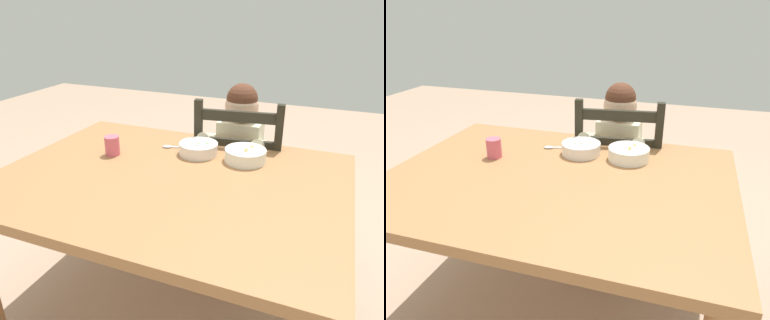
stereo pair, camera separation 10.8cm
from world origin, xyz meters
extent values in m
plane|color=tan|center=(0.00, 0.00, 0.00)|extent=(8.00, 8.00, 0.00)
cube|color=#A36F43|center=(0.00, 0.00, 0.68)|extent=(1.37, 1.02, 0.04)
cylinder|color=#A36F43|center=(-0.61, 0.43, 0.33)|extent=(0.07, 0.07, 0.66)
cylinder|color=#A36F43|center=(0.61, 0.43, 0.33)|extent=(0.07, 0.07, 0.66)
cube|color=black|center=(0.13, 0.61, 0.45)|extent=(0.47, 0.47, 0.02)
cube|color=black|center=(0.29, 0.82, 0.22)|extent=(0.04, 0.04, 0.44)
cube|color=black|center=(-0.08, 0.77, 0.22)|extent=(0.04, 0.04, 0.44)
cube|color=black|center=(0.35, 0.45, 0.22)|extent=(0.04, 0.04, 0.44)
cube|color=black|center=(-0.03, 0.39, 0.22)|extent=(0.04, 0.04, 0.44)
cube|color=black|center=(0.35, 0.45, 0.69)|extent=(0.04, 0.04, 0.46)
cube|color=black|center=(-0.03, 0.39, 0.69)|extent=(0.04, 0.04, 0.46)
cube|color=black|center=(0.16, 0.42, 0.85)|extent=(0.36, 0.07, 0.05)
cube|color=black|center=(0.16, 0.42, 0.71)|extent=(0.36, 0.07, 0.05)
cube|color=beige|center=(0.13, 0.58, 0.62)|extent=(0.22, 0.14, 0.32)
sphere|color=#DDB090|center=(0.13, 0.58, 0.85)|extent=(0.17, 0.17, 0.17)
sphere|color=brown|center=(0.13, 0.58, 0.89)|extent=(0.16, 0.16, 0.16)
cylinder|color=#3F4C72|center=(0.08, 0.46, 0.23)|extent=(0.07, 0.07, 0.46)
cylinder|color=#3F4C72|center=(0.19, 0.46, 0.23)|extent=(0.07, 0.07, 0.46)
cylinder|color=beige|center=(0.00, 0.48, 0.70)|extent=(0.06, 0.24, 0.13)
cylinder|color=beige|center=(0.26, 0.48, 0.70)|extent=(0.06, 0.24, 0.13)
cylinder|color=white|center=(0.02, 0.26, 0.73)|extent=(0.18, 0.18, 0.05)
cylinder|color=white|center=(0.02, 0.26, 0.70)|extent=(0.08, 0.08, 0.01)
cylinder|color=#489428|center=(0.02, 0.26, 0.74)|extent=(0.14, 0.14, 0.03)
sphere|color=#43912E|center=(0.00, 0.24, 0.75)|extent=(0.01, 0.01, 0.01)
sphere|color=green|center=(0.03, 0.23, 0.75)|extent=(0.01, 0.01, 0.01)
sphere|color=#418F27|center=(0.06, 0.27, 0.75)|extent=(0.01, 0.01, 0.01)
sphere|color=#42A01F|center=(0.06, 0.27, 0.75)|extent=(0.01, 0.01, 0.01)
sphere|color=#4E9B25|center=(0.03, 0.26, 0.75)|extent=(0.01, 0.01, 0.01)
sphere|color=#4B902A|center=(0.02, 0.26, 0.75)|extent=(0.01, 0.01, 0.01)
cylinder|color=white|center=(0.24, 0.26, 0.73)|extent=(0.18, 0.18, 0.06)
cylinder|color=white|center=(0.24, 0.26, 0.70)|extent=(0.08, 0.08, 0.01)
cylinder|color=orange|center=(0.24, 0.26, 0.74)|extent=(0.15, 0.15, 0.03)
cube|color=orange|center=(0.25, 0.24, 0.75)|extent=(0.02, 0.02, 0.01)
cube|color=orange|center=(0.26, 0.30, 0.75)|extent=(0.02, 0.02, 0.01)
cube|color=orange|center=(0.25, 0.26, 0.75)|extent=(0.02, 0.02, 0.01)
cube|color=silver|center=(-0.08, 0.30, 0.70)|extent=(0.09, 0.04, 0.00)
ellipsoid|color=silver|center=(-0.14, 0.28, 0.71)|extent=(0.05, 0.04, 0.01)
cylinder|color=#D85970|center=(-0.33, 0.11, 0.74)|extent=(0.07, 0.07, 0.09)
camera|label=1|loc=(0.58, -1.18, 1.34)|focal=34.33mm
camera|label=2|loc=(0.48, -1.22, 1.34)|focal=34.33mm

